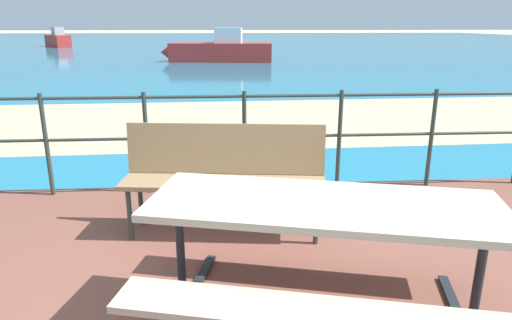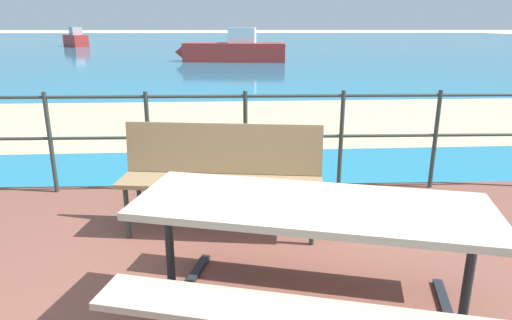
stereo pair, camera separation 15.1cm
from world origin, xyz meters
The scene contains 8 objects.
sea_water centered at (0.00, 40.00, 0.01)m, with size 90.00×90.00×0.01m, color teal.
beach_strip centered at (0.00, 6.24, 0.01)m, with size 54.00×4.22×0.01m, color tan.
picnic_table centered at (0.32, 0.17, 0.65)m, with size 2.13×1.71×0.78m.
park_bench centered at (-0.21, 1.51, 0.60)m, with size 1.68×0.61×0.89m.
railing_fence centered at (0.00, 2.45, 0.70)m, with size 5.94×0.04×1.04m.
boat_near centered at (-12.80, 34.48, 0.53)m, with size 2.84×3.46×1.45m.
boat_mid centered at (0.61, 29.67, 0.39)m, with size 4.86×1.59×1.26m.
boat_far centered at (-0.37, 19.67, 0.53)m, with size 5.31×1.85×1.53m.
Camera 2 is at (-0.05, -2.02, 1.74)m, focal length 31.66 mm.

